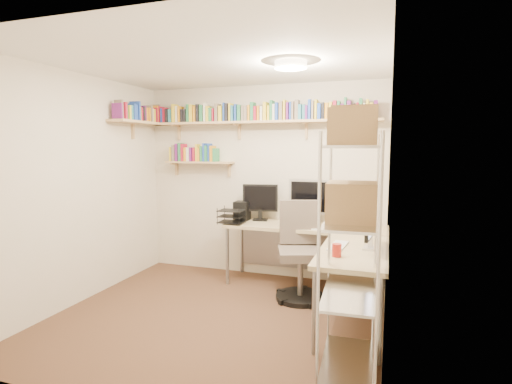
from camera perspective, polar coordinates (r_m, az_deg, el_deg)
ground at (r=4.22m, az=-5.78°, el=-17.45°), size 3.20×3.20×0.00m
room_shell at (r=3.86m, az=-5.96°, el=4.09°), size 3.24×3.04×2.52m
wall_shelves at (r=5.23m, az=-4.34°, el=9.92°), size 3.12×1.09×0.80m
corner_desk at (r=4.66m, az=6.96°, el=-5.47°), size 2.02×1.97×1.31m
office_chair at (r=4.59m, az=6.30°, el=-9.33°), size 0.61×0.62×1.10m
wire_rack at (r=2.84m, az=13.58°, el=1.46°), size 0.42×0.80×1.99m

